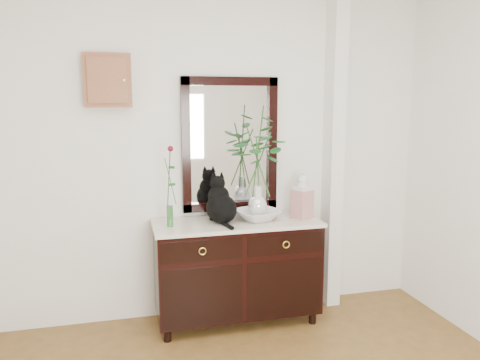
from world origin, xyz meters
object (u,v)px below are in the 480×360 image
object	(u,v)px
lotus_bowl	(258,215)
sideboard	(237,266)
ginger_jar	(302,196)
cat	(221,199)

from	to	relation	value
lotus_bowl	sideboard	bearing A→B (deg)	178.16
sideboard	ginger_jar	size ratio (longest dim) A/B	3.58
cat	ginger_jar	world-z (taller)	cat
cat	lotus_bowl	xyz separation A→B (m)	(0.30, 0.00, -0.14)
lotus_bowl	ginger_jar	bearing A→B (deg)	-3.78
cat	lotus_bowl	world-z (taller)	cat
lotus_bowl	cat	bearing A→B (deg)	-179.48
sideboard	ginger_jar	distance (m)	0.78
sideboard	ginger_jar	world-z (taller)	ginger_jar
sideboard	lotus_bowl	world-z (taller)	lotus_bowl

